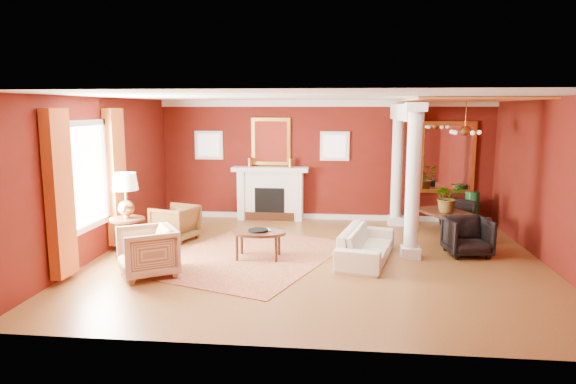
# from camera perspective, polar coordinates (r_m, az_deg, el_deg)

# --- Properties ---
(ground) EXTENTS (8.00, 8.00, 0.00)m
(ground) POSITION_cam_1_polar(r_m,az_deg,el_deg) (9.36, 3.18, -7.49)
(ground) COLOR brown
(ground) RESTS_ON ground
(room_shell) EXTENTS (8.04, 7.04, 2.92)m
(room_shell) POSITION_cam_1_polar(r_m,az_deg,el_deg) (8.99, 3.29, 4.93)
(room_shell) COLOR #570E0C
(room_shell) RESTS_ON ground
(fireplace) EXTENTS (1.85, 0.42, 1.29)m
(fireplace) POSITION_cam_1_polar(r_m,az_deg,el_deg) (12.56, -1.97, -0.14)
(fireplace) COLOR white
(fireplace) RESTS_ON ground
(overmantel_mirror) EXTENTS (0.95, 0.07, 1.15)m
(overmantel_mirror) POSITION_cam_1_polar(r_m,az_deg,el_deg) (12.55, -1.91, 5.62)
(overmantel_mirror) COLOR gold
(overmantel_mirror) RESTS_ON fireplace
(flank_window_left) EXTENTS (0.70, 0.07, 0.70)m
(flank_window_left) POSITION_cam_1_polar(r_m,az_deg,el_deg) (12.87, -8.78, 5.16)
(flank_window_left) COLOR white
(flank_window_left) RESTS_ON room_shell
(flank_window_right) EXTENTS (0.70, 0.07, 0.70)m
(flank_window_right) POSITION_cam_1_polar(r_m,az_deg,el_deg) (12.45, 5.21, 5.10)
(flank_window_right) COLOR white
(flank_window_right) RESTS_ON room_shell
(left_window) EXTENTS (0.21, 2.55, 2.60)m
(left_window) POSITION_cam_1_polar(r_m,az_deg,el_deg) (9.49, -21.14, 0.94)
(left_window) COLOR white
(left_window) RESTS_ON room_shell
(column_front) EXTENTS (0.36, 0.36, 2.80)m
(column_front) POSITION_cam_1_polar(r_m,az_deg,el_deg) (9.43, 13.73, 1.27)
(column_front) COLOR white
(column_front) RESTS_ON ground
(column_back) EXTENTS (0.36, 0.36, 2.80)m
(column_back) POSITION_cam_1_polar(r_m,az_deg,el_deg) (12.09, 12.05, 3.03)
(column_back) COLOR white
(column_back) RESTS_ON ground
(header_beam) EXTENTS (0.30, 3.20, 0.32)m
(header_beam) POSITION_cam_1_polar(r_m,az_deg,el_deg) (10.93, 12.86, 8.64)
(header_beam) COLOR white
(header_beam) RESTS_ON column_front
(amber_ceiling) EXTENTS (2.30, 3.40, 0.04)m
(amber_ceiling) POSITION_cam_1_polar(r_m,az_deg,el_deg) (10.98, 19.05, 9.68)
(amber_ceiling) COLOR #E59243
(amber_ceiling) RESTS_ON room_shell
(dining_mirror) EXTENTS (1.30, 0.07, 1.70)m
(dining_mirror) POSITION_cam_1_polar(r_m,az_deg,el_deg) (12.70, 17.25, 3.67)
(dining_mirror) COLOR gold
(dining_mirror) RESTS_ON room_shell
(chandelier) EXTENTS (0.60, 0.62, 0.75)m
(chandelier) POSITION_cam_1_polar(r_m,az_deg,el_deg) (11.04, 19.08, 6.44)
(chandelier) COLOR #B17537
(chandelier) RESTS_ON room_shell
(crown_trim) EXTENTS (8.00, 0.08, 0.16)m
(crown_trim) POSITION_cam_1_polar(r_m,az_deg,el_deg) (12.42, 4.11, 9.81)
(crown_trim) COLOR white
(crown_trim) RESTS_ON room_shell
(base_trim) EXTENTS (8.00, 0.08, 0.12)m
(base_trim) POSITION_cam_1_polar(r_m,az_deg,el_deg) (12.70, 3.96, -2.74)
(base_trim) COLOR white
(base_trim) RESTS_ON ground
(rug) EXTENTS (3.80, 4.34, 0.01)m
(rug) POSITION_cam_1_polar(r_m,az_deg,el_deg) (9.51, -4.38, -7.17)
(rug) COLOR maroon
(rug) RESTS_ON ground
(sofa) EXTENTS (0.97, 2.03, 0.76)m
(sofa) POSITION_cam_1_polar(r_m,az_deg,el_deg) (9.32, 8.70, -5.22)
(sofa) COLOR #F1EBCB
(sofa) RESTS_ON ground
(armchair_leopard) EXTENTS (0.95, 0.98, 0.80)m
(armchair_leopard) POSITION_cam_1_polar(r_m,az_deg,el_deg) (10.84, -12.44, -3.17)
(armchair_leopard) COLOR black
(armchair_leopard) RESTS_ON ground
(armchair_stripe) EXTENTS (1.13, 1.15, 0.88)m
(armchair_stripe) POSITION_cam_1_polar(r_m,az_deg,el_deg) (8.66, -15.36, -6.17)
(armchair_stripe) COLOR tan
(armchair_stripe) RESTS_ON ground
(coffee_table) EXTENTS (1.00, 1.00, 0.51)m
(coffee_table) POSITION_cam_1_polar(r_m,az_deg,el_deg) (9.30, -3.32, -4.66)
(coffee_table) COLOR black
(coffee_table) RESTS_ON ground
(coffee_book) EXTENTS (0.15, 0.08, 0.22)m
(coffee_book) POSITION_cam_1_polar(r_m,az_deg,el_deg) (9.31, -2.97, -3.64)
(coffee_book) COLOR black
(coffee_book) RESTS_ON coffee_table
(side_table) EXTENTS (0.62, 0.62, 1.55)m
(side_table) POSITION_cam_1_polar(r_m,az_deg,el_deg) (9.73, -17.55, -0.89)
(side_table) COLOR black
(side_table) RESTS_ON ground
(dining_table) EXTENTS (1.10, 1.60, 0.84)m
(dining_table) POSITION_cam_1_polar(r_m,az_deg,el_deg) (11.36, 17.50, -2.71)
(dining_table) COLOR black
(dining_table) RESTS_ON ground
(dining_chair_near) EXTENTS (0.85, 0.81, 0.78)m
(dining_chair_near) POSITION_cam_1_polar(r_m,az_deg,el_deg) (10.07, 19.34, -4.51)
(dining_chair_near) COLOR black
(dining_chair_near) RESTS_ON ground
(dining_chair_far) EXTENTS (0.82, 0.78, 0.75)m
(dining_chair_far) POSITION_cam_1_polar(r_m,az_deg,el_deg) (12.46, 18.18, -1.94)
(dining_chair_far) COLOR black
(dining_chair_far) RESTS_ON ground
(green_urn) EXTENTS (0.35, 0.35, 0.85)m
(green_urn) POSITION_cam_1_polar(r_m,az_deg,el_deg) (12.39, 19.72, -2.28)
(green_urn) COLOR #143F1E
(green_urn) RESTS_ON ground
(potted_plant) EXTENTS (0.76, 0.80, 0.51)m
(potted_plant) POSITION_cam_1_polar(r_m,az_deg,el_deg) (11.25, 17.37, 0.68)
(potted_plant) COLOR #26591E
(potted_plant) RESTS_ON dining_table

